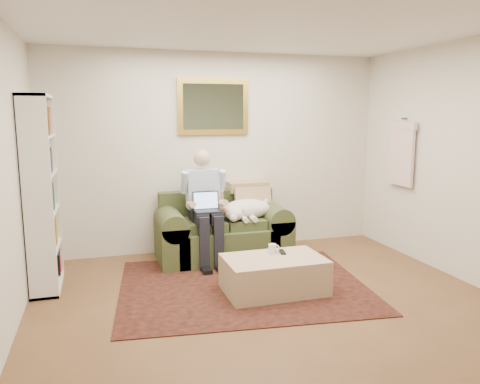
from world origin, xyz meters
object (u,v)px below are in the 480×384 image
coffee_mug (272,249)px  bookshelf (41,194)px  ottoman (274,275)px  laptop (207,206)px  seated_man (206,208)px  sofa (222,236)px  sleeping_dog (247,209)px

coffee_mug → bookshelf: (-2.27, 0.70, 0.58)m
ottoman → laptop: bearing=112.4°
seated_man → ottoman: bearing=-68.7°
sofa → bookshelf: bearing=-167.5°
laptop → sleeping_dog: (0.54, 0.13, -0.10)m
laptop → sleeping_dog: size_ratio=0.47×
sleeping_dog → bookshelf: (-2.33, -0.37, 0.37)m
ottoman → sleeping_dog: bearing=85.7°
laptop → sleeping_dog: 0.56m
sofa → coffee_mug: size_ratio=16.39×
seated_man → laptop: size_ratio=4.33×
sofa → bookshelf: 2.21m
coffee_mug → ottoman: bearing=-103.4°
seated_man → ottoman: (0.45, -1.15, -0.51)m
seated_man → coffee_mug: (0.48, -1.01, -0.27)m
sleeping_dog → ottoman: bearing=-94.3°
seated_man → bookshelf: (-1.79, -0.30, 0.31)m
sleeping_dog → ottoman: (-0.09, -1.22, -0.44)m
coffee_mug → sofa: bearing=101.5°
sofa → ottoman: 1.32m
coffee_mug → seated_man: bearing=115.6°
sofa → seated_man: 0.50m
seated_man → laptop: bearing=-90.0°
laptop → bookshelf: size_ratio=0.16×
sofa → ottoman: bearing=-81.2°
seated_man → bookshelf: bookshelf is taller
seated_man → laptop: 0.07m
sleeping_dog → laptop: bearing=-166.4°
seated_man → coffee_mug: 1.15m
laptop → ottoman: 1.29m
sofa → sleeping_dog: sofa is taller
ottoman → bookshelf: 2.53m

